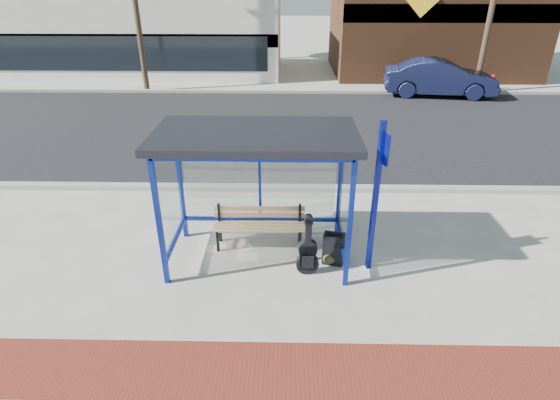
{
  "coord_description": "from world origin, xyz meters",
  "views": [
    {
      "loc": [
        0.53,
        -6.68,
        4.59
      ],
      "look_at": [
        0.39,
        0.2,
        1.1
      ],
      "focal_mm": 28.0,
      "sensor_mm": 36.0,
      "label": 1
    }
  ],
  "objects_px": {
    "bench": "(259,224)",
    "backpack": "(330,254)",
    "parked_car": "(440,78)",
    "fire_hydrant": "(492,81)",
    "suitcase": "(333,249)",
    "guitar_bag": "(308,254)"
  },
  "relations": [
    {
      "from": "backpack",
      "to": "fire_hydrant",
      "type": "bearing_deg",
      "value": 82.85
    },
    {
      "from": "bench",
      "to": "fire_hydrant",
      "type": "distance_m",
      "value": 16.84
    },
    {
      "from": "guitar_bag",
      "to": "parked_car",
      "type": "relative_size",
      "value": 0.23
    },
    {
      "from": "bench",
      "to": "fire_hydrant",
      "type": "height_order",
      "value": "bench"
    },
    {
      "from": "backpack",
      "to": "parked_car",
      "type": "xyz_separation_m",
      "value": [
        5.78,
        12.84,
        0.58
      ]
    },
    {
      "from": "fire_hydrant",
      "to": "backpack",
      "type": "bearing_deg",
      "value": -121.49
    },
    {
      "from": "guitar_bag",
      "to": "fire_hydrant",
      "type": "bearing_deg",
      "value": 53.04
    },
    {
      "from": "suitcase",
      "to": "fire_hydrant",
      "type": "relative_size",
      "value": 0.93
    },
    {
      "from": "bench",
      "to": "suitcase",
      "type": "height_order",
      "value": "bench"
    },
    {
      "from": "bench",
      "to": "parked_car",
      "type": "bearing_deg",
      "value": 59.23
    },
    {
      "from": "backpack",
      "to": "guitar_bag",
      "type": "bearing_deg",
      "value": -119.46
    },
    {
      "from": "bench",
      "to": "backpack",
      "type": "bearing_deg",
      "value": -25.16
    },
    {
      "from": "parked_car",
      "to": "bench",
      "type": "bearing_deg",
      "value": 157.36
    },
    {
      "from": "guitar_bag",
      "to": "suitcase",
      "type": "distance_m",
      "value": 0.58
    },
    {
      "from": "bench",
      "to": "backpack",
      "type": "xyz_separation_m",
      "value": [
        1.3,
        -0.59,
        -0.27
      ]
    },
    {
      "from": "guitar_bag",
      "to": "backpack",
      "type": "bearing_deg",
      "value": 31.39
    },
    {
      "from": "suitcase",
      "to": "backpack",
      "type": "distance_m",
      "value": 0.12
    },
    {
      "from": "guitar_bag",
      "to": "backpack",
      "type": "height_order",
      "value": "guitar_bag"
    },
    {
      "from": "guitar_bag",
      "to": "suitcase",
      "type": "bearing_deg",
      "value": 28.95
    },
    {
      "from": "guitar_bag",
      "to": "suitcase",
      "type": "xyz_separation_m",
      "value": [
        0.47,
        0.32,
        -0.1
      ]
    },
    {
      "from": "bench",
      "to": "guitar_bag",
      "type": "distance_m",
      "value": 1.26
    },
    {
      "from": "parked_car",
      "to": "fire_hydrant",
      "type": "bearing_deg",
      "value": -57.97
    }
  ]
}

